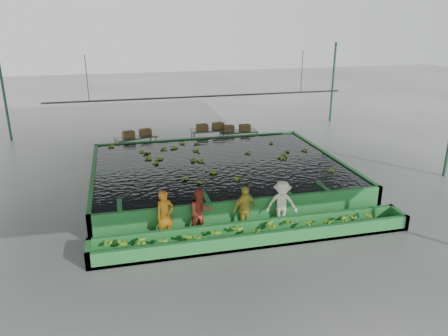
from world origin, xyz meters
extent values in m
plane|color=gray|center=(0.00, 0.00, 0.00)|extent=(80.00, 80.00, 0.00)
cube|color=gray|center=(0.00, 0.00, 5.00)|extent=(20.00, 22.00, 0.04)
cube|color=black|center=(0.00, 1.50, 0.85)|extent=(9.70, 7.70, 0.00)
cylinder|color=#59605B|center=(0.00, 5.00, 3.00)|extent=(0.08, 0.08, 14.00)
cylinder|color=#59605B|center=(-5.00, 5.00, 4.00)|extent=(0.04, 0.04, 2.00)
cylinder|color=#59605B|center=(5.00, 5.00, 4.00)|extent=(0.04, 0.04, 2.00)
imported|color=orange|center=(-2.67, -2.80, 0.80)|extent=(0.69, 0.58, 1.60)
imported|color=#A53E28|center=(-1.57, -2.80, 0.78)|extent=(0.87, 0.75, 1.57)
imported|color=gold|center=(-0.14, -2.80, 0.75)|extent=(0.95, 0.66, 1.50)
imported|color=white|center=(1.12, -2.80, 0.79)|extent=(1.14, 0.83, 1.57)
camera|label=1|loc=(-3.82, -14.94, 6.56)|focal=35.00mm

